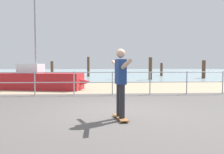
% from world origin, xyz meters
% --- Properties ---
extents(ground_plane, '(24.00, 10.00, 0.04)m').
position_xyz_m(ground_plane, '(0.00, -1.00, 0.00)').
color(ground_plane, '#514C49').
rests_on(ground_plane, ground).
extents(beach_strip, '(24.00, 6.00, 0.04)m').
position_xyz_m(beach_strip, '(0.00, 7.00, 0.00)').
color(beach_strip, tan).
rests_on(beach_strip, ground).
extents(sea_surface, '(72.00, 50.00, 0.04)m').
position_xyz_m(sea_surface, '(0.00, 35.00, 0.00)').
color(sea_surface, '#849EA3').
rests_on(sea_surface, ground).
extents(railing_fence, '(13.53, 0.05, 1.05)m').
position_xyz_m(railing_fence, '(-1.53, 3.60, 0.70)').
color(railing_fence, '#9EA0A5').
rests_on(railing_fence, ground).
extents(sailboat, '(5.07, 2.29, 5.25)m').
position_xyz_m(sailboat, '(-3.39, 5.98, 0.52)').
color(sailboat, '#B21E23').
rests_on(sailboat, ground).
extents(skateboard, '(0.34, 0.82, 0.08)m').
position_xyz_m(skateboard, '(0.07, -0.77, 0.07)').
color(skateboard, brown).
rests_on(skateboard, ground).
extents(skateboarder, '(0.35, 1.44, 1.65)m').
position_xyz_m(skateboarder, '(0.07, -0.77, 1.02)').
color(skateboarder, '#26262B').
rests_on(skateboarder, skateboard).
extents(groyne_post_0, '(0.25, 0.25, 1.65)m').
position_xyz_m(groyne_post_0, '(-4.44, 13.08, 0.83)').
color(groyne_post_0, '#513826').
rests_on(groyne_post_0, ground).
extents(groyne_post_1, '(0.29, 0.29, 2.22)m').
position_xyz_m(groyne_post_1, '(-1.58, 18.55, 1.11)').
color(groyne_post_1, '#513826').
rests_on(groyne_post_1, ground).
extents(groyne_post_2, '(0.28, 0.28, 1.66)m').
position_xyz_m(groyne_post_2, '(1.29, 13.79, 0.83)').
color(groyne_post_2, '#513826').
rests_on(groyne_post_2, ground).
extents(groyne_post_3, '(0.31, 0.31, 2.01)m').
position_xyz_m(groyne_post_3, '(4.16, 13.16, 1.00)').
color(groyne_post_3, '#513826').
rests_on(groyne_post_3, ground).
extents(groyne_post_4, '(0.30, 0.30, 1.56)m').
position_xyz_m(groyne_post_4, '(7.02, 19.50, 0.78)').
color(groyne_post_4, '#513826').
rests_on(groyne_post_4, ground).
extents(groyne_post_5, '(0.35, 0.35, 1.78)m').
position_xyz_m(groyne_post_5, '(9.89, 14.87, 0.89)').
color(groyne_post_5, '#513826').
rests_on(groyne_post_5, ground).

